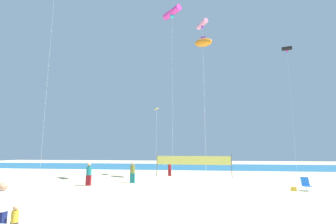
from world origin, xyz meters
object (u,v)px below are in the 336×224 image
Objects in this scene: toddler_figure at (15,220)px; kite_pink_tube at (202,25)px; beachgoer_teal_shirt at (89,173)px; beach_handbag at (294,189)px; mother_figure at (1,207)px; kite_black_tube at (287,49)px; folding_beach_chair at (306,184)px; volleyball_net at (193,161)px; kite_orange_inflatable at (203,43)px; beachgoer_olive_shirt at (133,172)px; kite_yellow_diamond at (156,111)px; kite_magenta_tube at (172,13)px; beachgoer_maroon_shirt at (170,168)px.

toddler_figure is 0.05× the size of kite_pink_tube.
beach_handbag is at bearing 106.07° from beachgoer_teal_shirt.
kite_black_tube reaches higher than mother_figure.
toddler_figure is 1.05× the size of folding_beach_chair.
mother_figure is 19.82m from volleyball_net.
kite_black_tube is 14.05m from kite_orange_inflatable.
beachgoer_olive_shirt is 19.67m from kite_pink_tube.
mother_figure is 24.13m from kite_orange_inflatable.
kite_yellow_diamond is (4.88, 2.47, 5.27)m from beachgoer_teal_shirt.
beach_handbag is 0.02× the size of kite_magenta_tube.
kite_magenta_tube is (3.30, 16.27, 16.14)m from mother_figure.
beachgoer_olive_shirt is (-0.25, 13.47, 0.45)m from toddler_figure.
beachgoer_maroon_shirt is 14.41m from kite_orange_inflatable.
kite_yellow_diamond is at bearing 134.85° from beachgoer_teal_shirt.
folding_beach_chair is 1.01m from beach_handbag.
kite_magenta_tube is (-1.78, -2.88, 15.38)m from volleyball_net.
kite_yellow_diamond reaches higher than beachgoer_maroon_shirt.
volleyball_net reaches higher than beachgoer_teal_shirt.
beachgoer_maroon_shirt is 2.91m from volleyball_net.
folding_beach_chair is at bearing -44.43° from volleyball_net.
kite_magenta_tube reaches higher than volleyball_net.
mother_figure is 27.90m from kite_pink_tube.
beachgoer_teal_shirt is 21.62m from kite_pink_tube.
kite_magenta_tube is at bearing 50.01° from toddler_figure.
beach_handbag is at bearing -153.53° from folding_beach_chair.
mother_figure is at bearing -106.88° from kite_pink_tube.
toddler_figure is 0.05× the size of kite_magenta_tube.
beachgoer_teal_shirt is 0.27× the size of kite_yellow_diamond.
toddler_figure is at bearing -130.06° from folding_beach_chair.
kite_orange_inflatable is at bearing -16.02° from volleyball_net.
kite_orange_inflatable is (9.18, 7.28, 13.68)m from beachgoer_teal_shirt.
beachgoer_teal_shirt is 5.17× the size of beach_handbag.
kite_pink_tube is (6.17, 7.51, 17.10)m from beachgoer_olive_shirt.
kite_black_tube is 12.87m from kite_pink_tube.
folding_beach_chair is 0.06× the size of kite_orange_inflatable.
kite_pink_tube is (-11.44, -5.70, 1.44)m from kite_black_tube.
kite_pink_tube is (3.09, 4.78, 1.03)m from kite_magenta_tube.
kite_orange_inflatable reaches higher than beachgoer_olive_shirt.
kite_magenta_tube is 1.13× the size of kite_orange_inflatable.
toddler_figure is 0.06× the size of kite_orange_inflatable.
toddler_figure reaches higher than folding_beach_chair.
mother_figure is 1.85× the size of folding_beach_chair.
kite_pink_tube is (1.31, 1.90, 16.42)m from volleyball_net.
beachgoer_olive_shirt is 16.59m from kite_magenta_tube.
kite_black_tube is at bearing 35.80° from kite_magenta_tube.
folding_beach_chair is 19.89m from kite_magenta_tube.
beachgoer_olive_shirt is 7.45m from volleyball_net.
kite_magenta_tube reaches higher than beach_handbag.
mother_figure is 15.08m from kite_yellow_diamond.
kite_yellow_diamond is (-10.06, 2.98, 6.07)m from beach_handbag.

